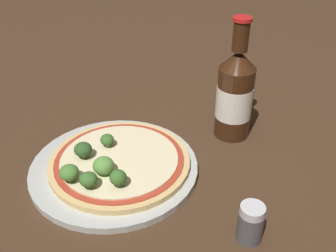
{
  "coord_description": "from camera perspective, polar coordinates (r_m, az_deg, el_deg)",
  "views": [
    {
      "loc": [
        0.42,
        -0.35,
        0.43
      ],
      "look_at": [
        0.04,
        0.07,
        0.06
      ],
      "focal_mm": 42.0,
      "sensor_mm": 36.0,
      "label": 1
    }
  ],
  "objects": [
    {
      "name": "ground_plane",
      "position": [
        0.7,
        -5.93,
        -5.3
      ],
      "size": [
        3.0,
        3.0,
        0.0
      ],
      "primitive_type": "plane",
      "color": "#3D2819"
    },
    {
      "name": "plate",
      "position": [
        0.68,
        -7.97,
        -5.89
      ],
      "size": [
        0.28,
        0.28,
        0.01
      ],
      "color": "#B2B7B2",
      "rests_on": "ground_plane"
    },
    {
      "name": "broccoli_floret_3",
      "position": [
        0.63,
        -9.35,
        -5.7
      ],
      "size": [
        0.03,
        0.03,
        0.03
      ],
      "color": "#7A9E5B",
      "rests_on": "pizza"
    },
    {
      "name": "broccoli_floret_4",
      "position": [
        0.6,
        -7.25,
        -7.45
      ],
      "size": [
        0.03,
        0.03,
        0.03
      ],
      "color": "#7A9E5B",
      "rests_on": "pizza"
    },
    {
      "name": "broccoli_floret_0",
      "position": [
        0.69,
        -8.83,
        -1.99
      ],
      "size": [
        0.02,
        0.02,
        0.02
      ],
      "color": "#7A9E5B",
      "rests_on": "pizza"
    },
    {
      "name": "beer_bottle",
      "position": [
        0.73,
        9.67,
        4.61
      ],
      "size": [
        0.07,
        0.07,
        0.23
      ],
      "color": "#381E0F",
      "rests_on": "ground_plane"
    },
    {
      "name": "broccoli_floret_1",
      "position": [
        0.63,
        -14.16,
        -6.58
      ],
      "size": [
        0.03,
        0.03,
        0.03
      ],
      "color": "#7A9E5B",
      "rests_on": "pizza"
    },
    {
      "name": "broccoli_floret_2",
      "position": [
        0.67,
        -12.24,
        -3.35
      ],
      "size": [
        0.03,
        0.03,
        0.03
      ],
      "color": "#7A9E5B",
      "rests_on": "pizza"
    },
    {
      "name": "pizza",
      "position": [
        0.67,
        -7.03,
        -5.1
      ],
      "size": [
        0.24,
        0.24,
        0.01
      ],
      "color": "tan",
      "rests_on": "plate"
    },
    {
      "name": "broccoli_floret_5",
      "position": [
        0.61,
        -11.48,
        -7.62
      ],
      "size": [
        0.03,
        0.03,
        0.03
      ],
      "color": "#7A9E5B",
      "rests_on": "pizza"
    },
    {
      "name": "pepper_shaker",
      "position": [
        0.56,
        11.75,
        -13.78
      ],
      "size": [
        0.04,
        0.04,
        0.06
      ],
      "color": "#4C4C51",
      "rests_on": "ground_plane"
    }
  ]
}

